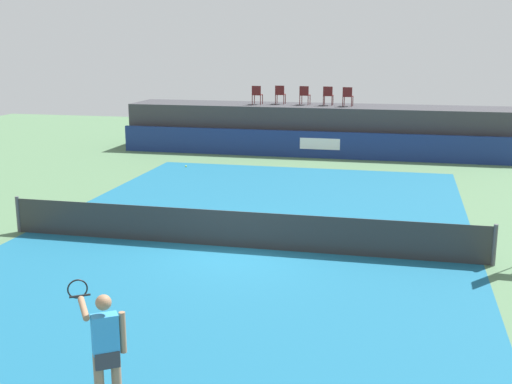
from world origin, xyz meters
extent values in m
plane|color=#4C704C|center=(0.00, 3.00, 0.00)|extent=(48.00, 48.00, 0.00)
cube|color=#16597A|center=(0.00, 0.00, 0.00)|extent=(12.00, 22.00, 0.00)
cube|color=navy|center=(0.00, 13.50, 0.60)|extent=(18.00, 0.20, 1.20)
cube|color=white|center=(0.37, 13.39, 0.66)|extent=(1.80, 0.02, 0.50)
cube|color=#38383D|center=(0.00, 15.30, 1.10)|extent=(18.00, 2.80, 2.20)
cylinder|color=#561919|center=(-2.69, 15.33, 2.42)|extent=(0.04, 0.04, 0.44)
cylinder|color=#561919|center=(-3.09, 15.34, 2.42)|extent=(0.04, 0.04, 0.44)
cylinder|color=#561919|center=(-2.70, 14.92, 2.42)|extent=(0.04, 0.04, 0.44)
cylinder|color=#561919|center=(-3.10, 14.94, 2.42)|extent=(0.04, 0.04, 0.44)
cube|color=#561919|center=(-2.89, 15.13, 2.66)|extent=(0.45, 0.45, 0.03)
cube|color=#561919|center=(-2.90, 14.92, 2.88)|extent=(0.44, 0.04, 0.42)
cylinder|color=#561919|center=(-1.66, 15.77, 2.42)|extent=(0.04, 0.04, 0.44)
cylinder|color=#561919|center=(-2.06, 15.77, 2.42)|extent=(0.04, 0.04, 0.44)
cylinder|color=#561919|center=(-1.66, 15.37, 2.42)|extent=(0.04, 0.04, 0.44)
cylinder|color=#561919|center=(-2.06, 15.37, 2.42)|extent=(0.04, 0.04, 0.44)
cube|color=#561919|center=(-1.86, 15.57, 2.66)|extent=(0.44, 0.44, 0.03)
cube|color=#561919|center=(-1.86, 15.36, 2.88)|extent=(0.44, 0.03, 0.42)
cylinder|color=#561919|center=(-0.43, 15.62, 2.42)|extent=(0.04, 0.04, 0.44)
cylinder|color=#561919|center=(-0.83, 15.66, 2.42)|extent=(0.04, 0.04, 0.44)
cylinder|color=#561919|center=(-0.46, 15.22, 2.42)|extent=(0.04, 0.04, 0.44)
cylinder|color=#561919|center=(-0.86, 15.26, 2.42)|extent=(0.04, 0.04, 0.44)
cube|color=#561919|center=(-0.65, 15.44, 2.66)|extent=(0.48, 0.48, 0.03)
cube|color=#561919|center=(-0.66, 15.23, 2.88)|extent=(0.44, 0.06, 0.42)
cylinder|color=#561919|center=(0.67, 15.62, 2.42)|extent=(0.04, 0.04, 0.44)
cylinder|color=#561919|center=(0.26, 15.63, 2.42)|extent=(0.04, 0.04, 0.44)
cylinder|color=#561919|center=(0.66, 15.22, 2.42)|extent=(0.04, 0.04, 0.44)
cylinder|color=#561919|center=(0.26, 15.22, 2.42)|extent=(0.04, 0.04, 0.44)
cube|color=#561919|center=(0.46, 15.42, 2.66)|extent=(0.45, 0.45, 0.03)
cube|color=#561919|center=(0.46, 15.21, 2.88)|extent=(0.44, 0.03, 0.42)
cylinder|color=#561919|center=(1.63, 15.34, 2.42)|extent=(0.04, 0.04, 0.44)
cylinder|color=#561919|center=(1.22, 15.37, 2.42)|extent=(0.04, 0.04, 0.44)
cylinder|color=#561919|center=(1.59, 14.94, 2.42)|extent=(0.04, 0.04, 0.44)
cylinder|color=#561919|center=(1.19, 14.97, 2.42)|extent=(0.04, 0.04, 0.44)
cube|color=#561919|center=(1.41, 15.15, 2.66)|extent=(0.47, 0.47, 0.03)
cube|color=#561919|center=(1.39, 14.95, 2.88)|extent=(0.44, 0.06, 0.42)
cube|color=#2D2D2D|center=(0.00, 0.00, 0.47)|extent=(12.40, 0.02, 0.95)
cylinder|color=#4C4C51|center=(-6.20, 0.00, 0.50)|extent=(0.10, 0.10, 1.00)
cylinder|color=#4C4C51|center=(6.20, 0.00, 0.50)|extent=(0.10, 0.10, 1.00)
cylinder|color=#997051|center=(0.24, -7.66, 0.51)|extent=(0.14, 0.14, 0.82)
cylinder|color=#997051|center=(0.04, -7.79, 0.51)|extent=(0.14, 0.14, 0.82)
cube|color=#333338|center=(0.14, -7.73, 0.84)|extent=(0.40, 0.37, 0.24)
cube|color=#338CCC|center=(0.14, -7.73, 1.20)|extent=(0.41, 0.37, 0.56)
sphere|color=#997051|center=(0.14, -7.73, 1.66)|extent=(0.22, 0.22, 0.22)
cylinder|color=#997051|center=(0.34, -7.59, 1.18)|extent=(0.09, 0.09, 0.60)
cylinder|color=#997051|center=(-0.21, -7.64, 1.50)|extent=(0.42, 0.55, 0.14)
cylinder|color=black|center=(-0.44, -7.29, 1.53)|extent=(0.27, 0.20, 0.03)
torus|color=black|center=(-0.61, -7.05, 1.53)|extent=(0.26, 0.19, 0.30)
sphere|color=#D8EA33|center=(-4.81, 10.07, 0.04)|extent=(0.07, 0.07, 0.07)
camera|label=1|loc=(4.00, -15.29, 5.11)|focal=45.52mm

